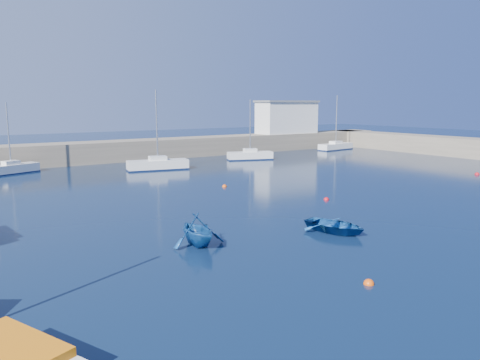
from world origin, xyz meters
TOP-DOWN VIEW (x-y plane):
  - ground at (0.00, 0.00)m, footprint 220.00×220.00m
  - back_wall at (0.00, 46.00)m, footprint 96.00×4.50m
  - right_arm at (44.00, 32.00)m, footprint 4.50×32.00m
  - harbor_office at (30.00, 46.00)m, footprint 10.00×4.00m
  - sailboat_5 at (-11.89, 40.98)m, footprint 5.85×3.56m
  - sailboat_6 at (2.34, 35.18)m, footprint 7.01×3.19m
  - sailboat_7 at (16.57, 37.29)m, footprint 6.20×3.49m
  - sailboat_8 at (35.92, 40.67)m, footprint 6.85×2.64m
  - motorboat_0 at (-17.65, -0.08)m, footprint 3.13×4.67m
  - dinghy_center at (0.15, 5.41)m, footprint 3.44×4.22m
  - dinghy_left at (-7.72, 7.63)m, footprint 2.95×3.37m
  - buoy_0 at (-4.44, -1.09)m, footprint 0.45×0.45m
  - buoy_1 at (6.30, 12.41)m, footprint 0.42×0.42m
  - buoy_3 at (2.80, 21.75)m, footprint 0.43×0.43m
  - buoy_4 at (28.79, 13.06)m, footprint 0.48×0.48m

SIDE VIEW (x-z plane):
  - ground at x=0.00m, z-range 0.00..0.00m
  - buoy_0 at x=-4.44m, z-range -0.23..0.23m
  - buoy_1 at x=6.30m, z-range -0.21..0.21m
  - buoy_3 at x=2.80m, z-range -0.22..0.22m
  - buoy_4 at x=28.79m, z-range -0.24..0.24m
  - dinghy_center at x=0.15m, z-range 0.00..0.77m
  - motorboat_0 at x=-17.65m, z-range -0.03..0.96m
  - sailboat_5 at x=-11.89m, z-range -3.20..4.33m
  - sailboat_8 at x=35.92m, z-range -3.78..4.92m
  - sailboat_7 at x=16.57m, z-range -3.37..4.56m
  - sailboat_6 at x=2.34m, z-range -3.83..5.07m
  - dinghy_left at x=-7.72m, z-range 0.00..1.69m
  - back_wall at x=0.00m, z-range 0.00..2.60m
  - right_arm at x=44.00m, z-range 0.00..2.60m
  - harbor_office at x=30.00m, z-range 2.60..7.60m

